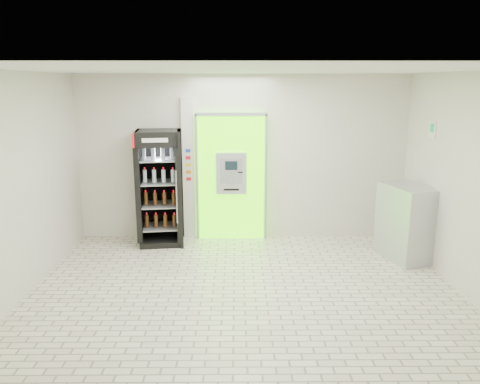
{
  "coord_description": "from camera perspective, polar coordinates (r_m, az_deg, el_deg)",
  "views": [
    {
      "loc": [
        -0.11,
        -5.96,
        2.85
      ],
      "look_at": [
        -0.05,
        1.2,
        1.16
      ],
      "focal_mm": 35.0,
      "sensor_mm": 36.0,
      "label": 1
    }
  ],
  "objects": [
    {
      "name": "exit_sign",
      "position": [
        8.02,
        22.43,
        7.04
      ],
      "size": [
        0.02,
        0.22,
        0.26
      ],
      "color": "white",
      "rests_on": "room_shell"
    },
    {
      "name": "steel_cabinet",
      "position": [
        8.13,
        19.68,
        -3.51
      ],
      "size": [
        0.87,
        1.06,
        1.23
      ],
      "rotation": [
        0.0,
        0.0,
        0.29
      ],
      "color": "#AFB1B7",
      "rests_on": "ground"
    },
    {
      "name": "ground",
      "position": [
        6.61,
        0.55,
        -12.3
      ],
      "size": [
        6.0,
        6.0,
        0.0
      ],
      "primitive_type": "plane",
      "color": "beige",
      "rests_on": "ground"
    },
    {
      "name": "room_shell",
      "position": [
        6.05,
        0.58,
        3.64
      ],
      "size": [
        6.0,
        6.0,
        6.0
      ],
      "color": "silver",
      "rests_on": "ground"
    },
    {
      "name": "pillar",
      "position": [
        8.6,
        -6.27,
        2.78
      ],
      "size": [
        0.22,
        0.11,
        2.6
      ],
      "color": "silver",
      "rests_on": "ground"
    },
    {
      "name": "beverage_cooler",
      "position": [
        8.44,
        -9.66,
        0.26
      ],
      "size": [
        0.85,
        0.79,
        2.04
      ],
      "rotation": [
        0.0,
        0.0,
        0.12
      ],
      "color": "black",
      "rests_on": "ground"
    },
    {
      "name": "atm_assembly",
      "position": [
        8.55,
        -1.06,
        1.91
      ],
      "size": [
        1.3,
        0.24,
        2.33
      ],
      "color": "#56FF00",
      "rests_on": "ground"
    }
  ]
}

